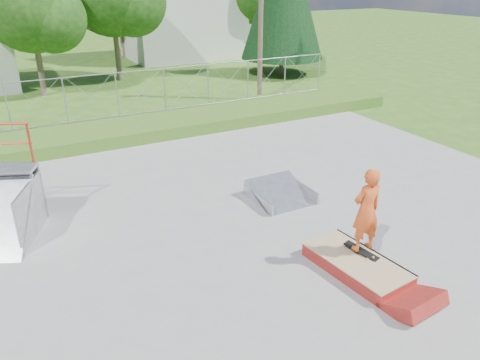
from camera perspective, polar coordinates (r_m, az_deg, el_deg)
name	(u,v)px	position (r m, az deg, el deg)	size (l,w,h in m)	color
ground	(240,250)	(10.94, 0.04, -8.57)	(120.00, 120.00, 0.00)	#345E1A
concrete_pad	(240,250)	(10.93, 0.04, -8.49)	(20.00, 16.00, 0.04)	gray
grass_berm	(127,129)	(19.02, -13.64, 6.03)	(24.00, 3.00, 0.50)	#345E1A
grind_box	(356,266)	(10.43, 13.98, -10.09)	(1.32, 2.37, 0.34)	maroon
flat_bank_ramp	(281,193)	(13.14, 5.01, -1.63)	(1.51, 1.62, 0.46)	#93969A
skateboard	(361,251)	(10.53, 14.58, -8.41)	(0.22, 0.80, 0.02)	black
skater	(366,213)	(10.08, 15.12, -3.95)	(0.67, 0.44, 1.85)	#ED5622
chain_link_fence	(117,95)	(19.66, -14.76, 9.98)	(20.00, 0.06, 1.80)	#93949B
gable_house	(181,3)	(36.71, -7.16, 20.57)	(8.40, 6.08, 8.94)	silver
utility_pole	(261,16)	(23.44, 2.54, 19.31)	(0.24, 0.24, 8.00)	brown
tree_left_near	(36,10)	(26.15, -23.59, 18.49)	(4.76, 4.48, 6.65)	brown
tree_back_mid	(124,7)	(37.31, -14.01, 19.83)	(4.08, 3.84, 5.70)	brown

